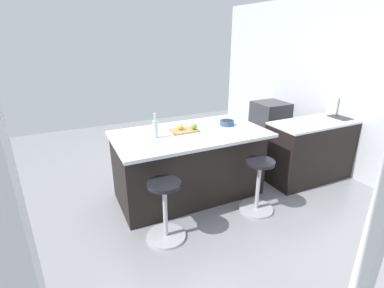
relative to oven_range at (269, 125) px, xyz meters
name	(u,v)px	position (x,y,z in m)	size (l,w,h in m)	color
ground_plane	(180,192)	(2.36, 0.91, -0.45)	(7.52, 7.52, 0.00)	gray
interior_partition_left	(328,83)	(-0.35, 0.91, 0.92)	(0.12, 5.78, 2.74)	silver
sink_cabinet	(327,146)	(0.00, 1.38, 0.02)	(2.07, 0.60, 1.21)	black
oven_range	(269,125)	(0.00, 0.00, 0.00)	(0.60, 0.61, 0.90)	#38383D
kitchen_island	(189,164)	(2.26, 1.03, 0.03)	(1.98, 1.10, 0.95)	black
stool_by_window	(258,187)	(1.64, 1.76, -0.12)	(0.44, 0.44, 0.70)	#B7B7BC
stool_middle	(165,212)	(2.88, 1.76, -0.12)	(0.44, 0.44, 0.70)	#B7B7BC
cutting_board	(184,131)	(2.31, 1.00, 0.51)	(0.36, 0.24, 0.02)	tan
apple_green	(194,127)	(2.19, 1.04, 0.56)	(0.08, 0.08, 0.08)	#609E2D
apple_yellow	(181,127)	(2.35, 0.97, 0.56)	(0.08, 0.08, 0.08)	gold
water_bottle	(155,128)	(2.73, 1.08, 0.62)	(0.06, 0.06, 0.31)	silver
fruit_bowl	(227,122)	(1.66, 1.01, 0.54)	(0.20, 0.20, 0.07)	#334C6B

